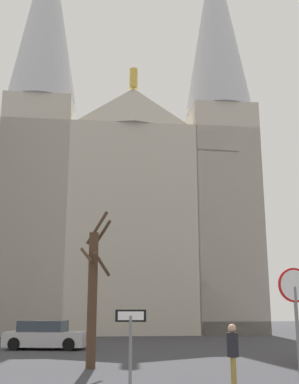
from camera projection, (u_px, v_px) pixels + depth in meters
name	position (u px, v px, depth m)	size (l,w,h in m)	color
cathedral	(130.00, 181.00, 42.03)	(22.04, 11.50, 38.15)	#BCB5A5
stop_sign	(296.00, 308.00, 10.80)	(0.79, 0.08, 3.05)	slate
one_way_arrow_sign	(130.00, 346.00, 10.01)	(0.66, 0.10, 2.12)	slate
bare_tree	(93.00, 293.00, 17.60)	(1.20, 1.34, 5.83)	#473323
parked_car_near_silver	(46.00, 336.00, 24.65)	(4.46, 2.75, 1.44)	#B7B7BC
pedestrian_walking	(233.00, 350.00, 12.84)	(0.32, 0.32, 1.71)	olive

